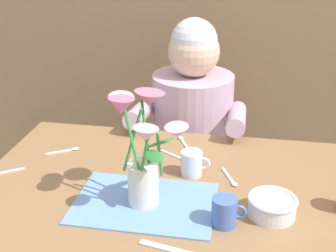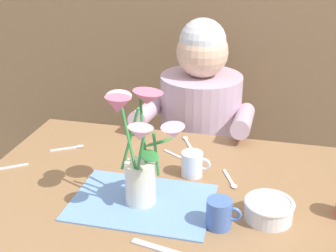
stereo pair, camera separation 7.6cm
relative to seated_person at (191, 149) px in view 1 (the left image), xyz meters
name	(u,v)px [view 1 (the left image)]	position (x,y,z in m)	size (l,w,h in m)	color
dining_table	(171,214)	(0.01, -0.62, 0.08)	(1.20, 0.80, 0.74)	olive
seated_person	(191,149)	(0.00, 0.00, 0.00)	(0.45, 0.47, 1.14)	#4C4C56
striped_placemat	(145,203)	(-0.04, -0.72, 0.18)	(0.40, 0.28, 0.01)	#6B93D1
flower_vase	(142,148)	(-0.05, -0.72, 0.35)	(0.25, 0.24, 0.33)	silver
ceramic_bowl	(272,206)	(0.31, -0.71, 0.21)	(0.14, 0.14, 0.06)	white
dinner_knife	(176,251)	(0.08, -0.91, 0.18)	(0.19, 0.02, 0.01)	silver
ceramic_mug	(225,212)	(0.19, -0.78, 0.22)	(0.09, 0.07, 0.08)	#476BB7
tea_cup	(192,163)	(0.07, -0.53, 0.22)	(0.09, 0.07, 0.08)	silver
spoon_1	(183,141)	(0.00, -0.30, 0.18)	(0.06, 0.11, 0.01)	silver
spoon_2	(231,180)	(0.19, -0.55, 0.18)	(0.06, 0.11, 0.01)	silver
spoon_3	(68,150)	(-0.38, -0.44, 0.18)	(0.11, 0.07, 0.01)	silver
spoon_4	(178,157)	(0.01, -0.43, 0.18)	(0.11, 0.08, 0.01)	silver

